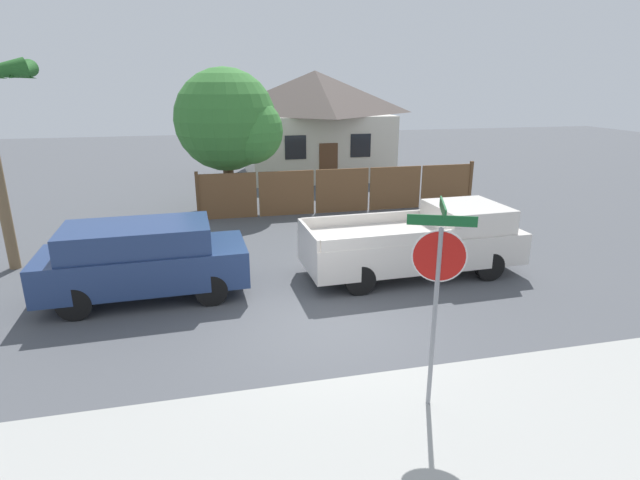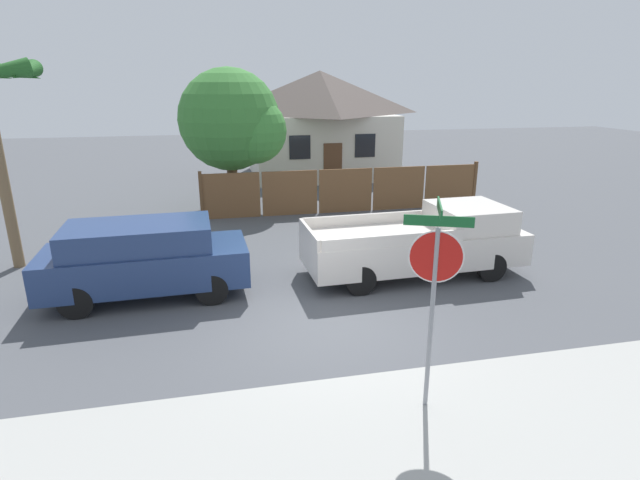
{
  "view_description": "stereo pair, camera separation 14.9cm",
  "coord_description": "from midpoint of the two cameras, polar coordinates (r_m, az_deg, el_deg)",
  "views": [
    {
      "loc": [
        -2.25,
        -9.05,
        4.78
      ],
      "look_at": [
        0.01,
        0.66,
        1.6
      ],
      "focal_mm": 28.0,
      "sensor_mm": 36.0,
      "label": 1
    },
    {
      "loc": [
        -2.1,
        -9.08,
        4.78
      ],
      "look_at": [
        0.01,
        0.66,
        1.6
      ],
      "focal_mm": 28.0,
      "sensor_mm": 36.0,
      "label": 2
    }
  ],
  "objects": [
    {
      "name": "stop_sign",
      "position": [
        7.3,
        13.56,
        -3.68
      ],
      "size": [
        0.9,
        0.81,
        3.2
      ],
      "rotation": [
        0.0,
        0.0,
        -0.38
      ],
      "color": "gray",
      "rests_on": "ground"
    },
    {
      "name": "wooden_fence",
      "position": [
        19.03,
        3.17,
        5.67
      ],
      "size": [
        10.8,
        0.12,
        1.76
      ],
      "color": "brown",
      "rests_on": "ground"
    },
    {
      "name": "ground_plane",
      "position": [
        10.48,
        1.14,
        -9.46
      ],
      "size": [
        80.0,
        80.0,
        0.0
      ],
      "primitive_type": "plane",
      "color": "#4C4F54"
    },
    {
      "name": "oak_tree",
      "position": [
        19.4,
        -9.51,
        13.14
      ],
      "size": [
        3.98,
        3.79,
        5.31
      ],
      "color": "brown",
      "rests_on": "ground"
    },
    {
      "name": "sidewalk_strip",
      "position": [
        7.58,
        7.89,
        -21.58
      ],
      "size": [
        36.0,
        3.2,
        0.01
      ],
      "color": "#A3A39E",
      "rests_on": "ground"
    },
    {
      "name": "orange_pickup",
      "position": [
        13.04,
        11.89,
        -0.21
      ],
      "size": [
        5.61,
        2.23,
        1.74
      ],
      "rotation": [
        0.0,
        0.0,
        0.03
      ],
      "color": "silver",
      "rests_on": "ground"
    },
    {
      "name": "red_suv",
      "position": [
        12.03,
        -19.07,
        -1.89
      ],
      "size": [
        4.59,
        2.02,
        1.75
      ],
      "rotation": [
        0.0,
        0.0,
        0.03
      ],
      "color": "navy",
      "rests_on": "ground"
    },
    {
      "name": "house",
      "position": [
        26.7,
        0.15,
        13.32
      ],
      "size": [
        7.61,
        6.27,
        5.31
      ],
      "color": "beige",
      "rests_on": "ground"
    }
  ]
}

